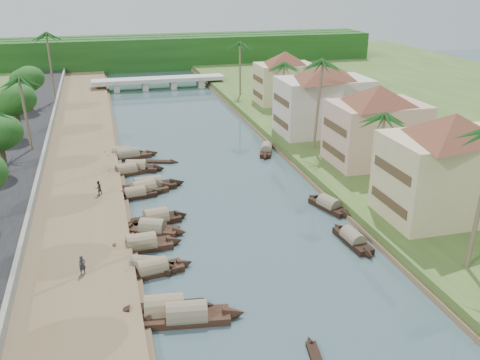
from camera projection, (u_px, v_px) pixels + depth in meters
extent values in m
plane|color=#384D54|center=(251.00, 239.00, 50.27)|extent=(220.00, 220.00, 0.00)
cube|color=brown|center=(78.00, 177.00, 64.33)|extent=(10.00, 180.00, 0.80)
cube|color=#355120|center=(345.00, 152.00, 72.60)|extent=(16.00, 180.00, 1.20)
cube|color=black|center=(2.00, 182.00, 62.19)|extent=(8.00, 180.00, 1.40)
cube|color=slate|center=(40.00, 173.00, 62.98)|extent=(0.40, 180.00, 1.10)
cube|color=#16390F|center=(147.00, 55.00, 134.40)|extent=(120.00, 4.00, 8.00)
cube|color=#16390F|center=(146.00, 52.00, 138.91)|extent=(120.00, 4.00, 8.00)
cube|color=#16390F|center=(144.00, 50.00, 143.41)|extent=(120.00, 4.00, 8.00)
cube|color=#ACABA1|center=(159.00, 80.00, 114.41)|extent=(28.00, 4.00, 0.80)
cube|color=#ACABA1|center=(116.00, 87.00, 112.66)|extent=(1.20, 3.50, 1.80)
cube|color=#ACABA1|center=(145.00, 85.00, 114.09)|extent=(1.20, 3.50, 1.80)
cube|color=#ACABA1|center=(173.00, 84.00, 115.52)|extent=(1.20, 3.50, 1.80)
cube|color=#ACABA1|center=(200.00, 83.00, 116.95)|extent=(1.20, 3.50, 1.80)
cube|color=tan|center=(447.00, 176.00, 51.12)|extent=(12.00, 8.00, 8.00)
pyramid|color=brown|center=(455.00, 125.00, 49.27)|extent=(14.85, 14.85, 2.20)
cube|color=#453320|center=(388.00, 202.00, 50.40)|extent=(0.10, 6.40, 0.90)
cube|color=#453320|center=(392.00, 170.00, 49.24)|extent=(0.10, 6.40, 0.90)
cube|color=tan|center=(376.00, 133.00, 65.86)|extent=(11.00, 8.00, 7.50)
pyramid|color=brown|center=(379.00, 94.00, 64.10)|extent=(14.11, 14.11, 2.20)
cube|color=#453320|center=(333.00, 151.00, 65.22)|extent=(0.10, 6.40, 0.90)
cube|color=#453320|center=(335.00, 127.00, 64.13)|extent=(0.10, 6.40, 0.90)
cube|color=beige|center=(323.00, 106.00, 78.14)|extent=(13.00, 8.00, 8.00)
pyramid|color=brown|center=(325.00, 71.00, 76.29)|extent=(15.59, 15.59, 2.20)
cube|color=#453320|center=(280.00, 122.00, 77.31)|extent=(0.10, 6.40, 0.90)
cube|color=#453320|center=(281.00, 100.00, 76.14)|extent=(0.10, 6.40, 0.90)
cube|color=tan|center=(284.00, 83.00, 96.58)|extent=(10.00, 7.00, 7.00)
pyramid|color=brown|center=(285.00, 58.00, 94.91)|extent=(12.62, 12.62, 2.20)
cube|color=#453320|center=(258.00, 94.00, 96.01)|extent=(0.10, 5.60, 0.90)
cube|color=#453320|center=(258.00, 79.00, 94.99)|extent=(0.10, 5.60, 0.90)
cube|color=black|center=(187.00, 319.00, 38.41)|extent=(6.38, 2.74, 0.70)
cone|color=black|center=(234.00, 314.00, 38.77)|extent=(1.99, 1.95, 1.93)
cone|color=black|center=(139.00, 321.00, 37.98)|extent=(1.99, 1.95, 1.93)
cylinder|color=#6F6A53|center=(187.00, 314.00, 38.27)|extent=(4.94, 2.62, 2.00)
cube|color=black|center=(165.00, 313.00, 39.01)|extent=(6.15, 2.77, 0.70)
cone|color=black|center=(210.00, 308.00, 39.43)|extent=(1.94, 2.09, 2.10)
cone|color=black|center=(118.00, 316.00, 38.53)|extent=(1.94, 2.09, 2.10)
cylinder|color=#7D6850|center=(164.00, 309.00, 38.87)|extent=(4.76, 2.70, 2.20)
cube|color=black|center=(153.00, 272.00, 44.38)|extent=(5.35, 2.46, 0.70)
cone|color=black|center=(185.00, 264.00, 45.46)|extent=(1.70, 1.68, 1.61)
cone|color=black|center=(118.00, 279.00, 43.23)|extent=(1.70, 1.68, 1.61)
cylinder|color=#7D6850|center=(152.00, 268.00, 44.24)|extent=(4.16, 2.32, 1.67)
cube|color=black|center=(145.00, 268.00, 44.90)|extent=(4.97, 3.20, 0.70)
cone|color=black|center=(176.00, 270.00, 44.55)|extent=(1.78, 1.78, 1.52)
cone|color=black|center=(115.00, 266.00, 45.18)|extent=(1.78, 1.78, 1.52)
cylinder|color=#6F6A53|center=(145.00, 265.00, 44.76)|extent=(3.96, 2.83, 1.58)
cube|color=black|center=(142.00, 247.00, 48.35)|extent=(5.61, 2.18, 0.70)
cone|color=black|center=(175.00, 242.00, 49.21)|extent=(1.69, 1.77, 1.86)
cone|color=black|center=(107.00, 252.00, 47.43)|extent=(1.69, 1.77, 1.86)
cylinder|color=#7D6850|center=(142.00, 244.00, 48.21)|extent=(4.32, 2.18, 1.95)
cube|color=black|center=(156.00, 221.00, 53.47)|extent=(5.05, 2.64, 0.70)
cone|color=black|center=(182.00, 216.00, 54.48)|extent=(1.68, 1.89, 1.82)
cone|color=black|center=(130.00, 225.00, 52.41)|extent=(1.68, 1.89, 1.82)
cylinder|color=#7D6850|center=(156.00, 218.00, 53.34)|extent=(3.95, 2.52, 1.93)
cube|color=black|center=(153.00, 231.00, 51.40)|extent=(5.18, 3.59, 0.70)
cone|color=black|center=(180.00, 232.00, 50.96)|extent=(1.95, 2.02, 1.73)
cone|color=black|center=(126.00, 228.00, 51.78)|extent=(1.95, 2.02, 1.73)
cylinder|color=#6F6A53|center=(152.00, 227.00, 51.26)|extent=(4.15, 3.19, 1.82)
cube|color=black|center=(135.00, 196.00, 59.39)|extent=(4.84, 2.12, 0.70)
cone|color=black|center=(158.00, 192.00, 60.30)|extent=(1.52, 1.50, 1.47)
cone|color=black|center=(112.00, 199.00, 58.41)|extent=(1.52, 1.50, 1.47)
cylinder|color=#7D6850|center=(135.00, 193.00, 59.25)|extent=(3.75, 2.02, 1.53)
cube|color=black|center=(144.00, 192.00, 60.51)|extent=(5.65, 3.30, 0.70)
cone|color=black|center=(168.00, 187.00, 61.86)|extent=(1.98, 2.13, 1.95)
cone|color=black|center=(119.00, 197.00, 59.11)|extent=(1.98, 2.13, 1.95)
cylinder|color=#7D6850|center=(144.00, 189.00, 60.37)|extent=(4.46, 3.05, 2.06)
cube|color=black|center=(148.00, 188.00, 61.73)|extent=(6.58, 2.59, 0.70)
cone|color=black|center=(178.00, 183.00, 62.89)|extent=(2.00, 1.91, 1.93)
cone|color=black|center=(117.00, 191.00, 60.51)|extent=(2.00, 1.91, 1.93)
cylinder|color=#6F6A53|center=(148.00, 185.00, 61.59)|extent=(5.09, 2.50, 1.99)
cube|color=black|center=(127.00, 173.00, 66.25)|extent=(5.32, 2.78, 0.70)
cone|color=black|center=(148.00, 169.00, 67.46)|extent=(1.77, 1.79, 1.66)
cone|color=black|center=(104.00, 176.00, 64.98)|extent=(1.77, 1.79, 1.66)
cylinder|color=#7D6850|center=(126.00, 170.00, 66.11)|extent=(4.17, 2.57, 1.73)
cube|color=black|center=(137.00, 170.00, 67.41)|extent=(5.51, 2.91, 0.70)
cone|color=black|center=(160.00, 169.00, 67.48)|extent=(1.84, 1.92, 1.79)
cone|color=black|center=(113.00, 169.00, 67.28)|extent=(1.84, 1.92, 1.79)
cylinder|color=#7D6850|center=(136.00, 167.00, 67.27)|extent=(4.32, 2.71, 1.87)
cube|color=black|center=(128.00, 157.00, 71.93)|extent=(6.31, 2.61, 0.70)
cone|color=black|center=(153.00, 153.00, 73.16)|extent=(1.94, 1.78, 1.73)
cone|color=black|center=(103.00, 160.00, 70.64)|extent=(1.94, 1.78, 1.73)
cylinder|color=#6F6A53|center=(128.00, 155.00, 71.79)|extent=(4.89, 2.46, 1.77)
cube|color=black|center=(122.00, 155.00, 72.73)|extent=(5.25, 2.00, 0.70)
cone|color=black|center=(143.00, 153.00, 73.22)|extent=(1.58, 1.60, 1.67)
cone|color=black|center=(100.00, 156.00, 72.19)|extent=(1.58, 1.60, 1.67)
cylinder|color=#7D6850|center=(122.00, 153.00, 72.59)|extent=(4.04, 1.99, 1.74)
cube|color=black|center=(353.00, 241.00, 49.45)|extent=(1.84, 5.27, 0.70)
cone|color=black|center=(338.00, 227.00, 51.96)|extent=(1.43, 1.56, 1.49)
cone|color=black|center=(369.00, 255.00, 46.88)|extent=(1.43, 1.56, 1.49)
cylinder|color=#6F6A53|center=(353.00, 238.00, 49.31)|extent=(1.81, 4.06, 1.53)
cube|color=black|center=(329.00, 207.00, 56.61)|extent=(3.04, 5.29, 0.70)
cone|color=black|center=(312.00, 198.00, 58.79)|extent=(1.81, 1.81, 1.60)
cone|color=black|center=(347.00, 216.00, 54.38)|extent=(1.81, 1.81, 1.60)
cylinder|color=#6F6A53|center=(329.00, 204.00, 56.47)|extent=(2.75, 4.17, 1.66)
cube|color=black|center=(266.00, 151.00, 74.37)|extent=(3.26, 5.47, 0.70)
cone|color=black|center=(267.00, 144.00, 77.06)|extent=(1.80, 1.88, 1.53)
cone|color=black|center=(265.00, 157.00, 71.62)|extent=(1.80, 1.88, 1.53)
cylinder|color=#6F6A53|center=(266.00, 149.00, 74.23)|extent=(2.88, 4.32, 1.57)
cone|color=black|center=(310.00, 341.00, 36.24)|extent=(0.85, 1.07, 0.71)
cube|color=black|center=(137.00, 248.00, 48.53)|extent=(3.41, 1.49, 0.35)
cone|color=black|center=(158.00, 247.00, 48.57)|extent=(0.98, 0.91, 0.74)
cone|color=black|center=(116.00, 248.00, 48.49)|extent=(0.98, 0.91, 0.74)
cube|color=black|center=(156.00, 162.00, 70.46)|extent=(4.51, 2.24, 0.35)
cone|color=black|center=(175.00, 162.00, 70.32)|extent=(1.34, 1.19, 0.89)
cone|color=black|center=(137.00, 161.00, 70.60)|extent=(1.34, 1.19, 0.89)
cylinder|color=brown|center=(479.00, 200.00, 41.02)|extent=(0.88, 0.36, 11.87)
cylinder|color=brown|center=(379.00, 152.00, 57.47)|extent=(0.72, 0.36, 8.42)
sphere|color=#1B511C|center=(382.00, 115.00, 56.01)|extent=(3.20, 3.20, 3.20)
cylinder|color=brown|center=(317.00, 105.00, 70.25)|extent=(1.04, 0.36, 11.87)
sphere|color=#1B511C|center=(319.00, 61.00, 68.18)|extent=(3.20, 3.20, 3.20)
cylinder|color=brown|center=(283.00, 91.00, 85.59)|extent=(0.37, 0.36, 8.95)
sphere|color=#1B511C|center=(284.00, 64.00, 84.03)|extent=(3.20, 3.20, 3.20)
cylinder|color=brown|center=(26.00, 114.00, 69.57)|extent=(0.68, 0.36, 9.67)
sphere|color=#1B511C|center=(21.00, 78.00, 67.88)|extent=(3.20, 3.20, 3.20)
cylinder|color=brown|center=(240.00, 69.00, 102.41)|extent=(0.41, 0.36, 9.99)
sphere|color=#1B511C|center=(240.00, 43.00, 100.67)|extent=(3.20, 3.20, 3.20)
cylinder|color=brown|center=(51.00, 68.00, 95.67)|extent=(0.49, 0.36, 12.23)
sphere|color=#1B511C|center=(47.00, 34.00, 93.54)|extent=(3.20, 3.20, 3.20)
cylinder|color=#3F3124|center=(4.00, 160.00, 62.26)|extent=(0.60, 0.60, 3.32)
ellipsoid|color=#16390F|center=(0.00, 134.00, 61.11)|extent=(4.68, 4.68, 3.85)
cylinder|color=#3F3124|center=(19.00, 125.00, 76.09)|extent=(0.60, 0.60, 3.67)
ellipsoid|color=#16390F|center=(16.00, 100.00, 74.81)|extent=(5.10, 5.10, 4.20)
cylinder|color=#3F3124|center=(30.00, 100.00, 90.63)|extent=(0.60, 0.60, 3.66)
ellipsoid|color=#16390F|center=(27.00, 80.00, 89.36)|extent=(4.92, 4.92, 4.05)
cylinder|color=#3F3124|center=(349.00, 115.00, 81.46)|extent=(0.60, 0.60, 3.91)
ellipsoid|color=#16390F|center=(351.00, 91.00, 80.11)|extent=(4.67, 4.67, 3.84)
imported|color=#282931|center=(82.00, 265.00, 42.69)|extent=(0.69, 0.60, 1.60)
imported|color=#302C21|center=(98.00, 188.00, 58.02)|extent=(0.98, 0.94, 1.59)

